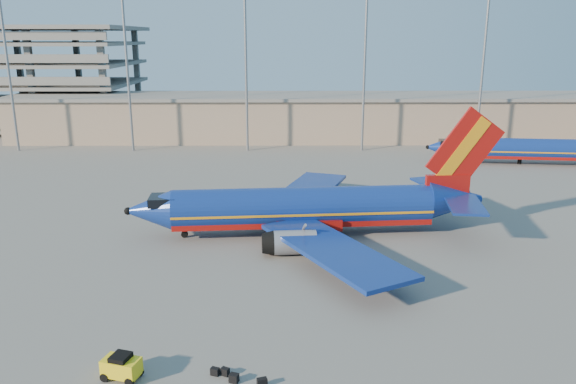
{
  "coord_description": "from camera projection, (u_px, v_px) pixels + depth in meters",
  "views": [
    {
      "loc": [
        1.53,
        -50.64,
        19.17
      ],
      "look_at": [
        1.84,
        4.16,
        4.0
      ],
      "focal_mm": 35.0,
      "sensor_mm": 36.0,
      "label": 1
    }
  ],
  "objects": [
    {
      "name": "ground",
      "position": [
        269.0,
        244.0,
        53.91
      ],
      "size": [
        220.0,
        220.0,
        0.0
      ],
      "primitive_type": "plane",
      "color": "slate",
      "rests_on": "ground"
    },
    {
      "name": "terminal_building",
      "position": [
        328.0,
        116.0,
        108.71
      ],
      "size": [
        122.0,
        16.0,
        8.5
      ],
      "color": "gray",
      "rests_on": "ground"
    },
    {
      "name": "light_mast_row",
      "position": [
        305.0,
        47.0,
        93.58
      ],
      "size": [
        101.6,
        1.6,
        28.65
      ],
      "color": "gray",
      "rests_on": "ground"
    },
    {
      "name": "aircraft_main",
      "position": [
        311.0,
        208.0,
        55.89
      ],
      "size": [
        37.39,
        35.87,
        12.66
      ],
      "rotation": [
        0.0,
        0.0,
        0.08
      ],
      "color": "navy",
      "rests_on": "ground"
    },
    {
      "name": "aircraft_second",
      "position": [
        526.0,
        149.0,
        86.96
      ],
      "size": [
        31.18,
        12.09,
        10.57
      ],
      "rotation": [
        0.0,
        0.0,
        -0.11
      ],
      "color": "navy",
      "rests_on": "ground"
    },
    {
      "name": "baggage_tug",
      "position": [
        121.0,
        366.0,
        32.42
      ],
      "size": [
        2.42,
        1.85,
        1.54
      ],
      "rotation": [
        0.0,
        0.0,
        -0.29
      ],
      "color": "yellow",
      "rests_on": "ground"
    },
    {
      "name": "luggage_pile",
      "position": [
        236.0,
        376.0,
        32.4
      ],
      "size": [
        3.42,
        1.59,
        0.51
      ],
      "color": "black",
      "rests_on": "ground"
    }
  ]
}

